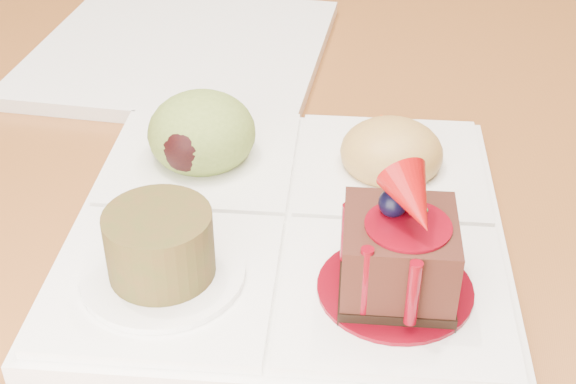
% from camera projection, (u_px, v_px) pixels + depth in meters
% --- Properties ---
extents(dining_table, '(1.00, 1.80, 0.75)m').
position_uv_depth(dining_table, '(367.00, 18.00, 0.97)').
color(dining_table, brown).
rests_on(dining_table, ground).
extents(sampler_plate, '(0.32, 0.32, 0.10)m').
position_uv_depth(sampler_plate, '(285.00, 207.00, 0.50)').
color(sampler_plate, white).
rests_on(sampler_plate, dining_table).
extents(second_plate, '(0.29, 0.29, 0.01)m').
position_uv_depth(second_plate, '(181.00, 50.00, 0.72)').
color(second_plate, white).
rests_on(second_plate, dining_table).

